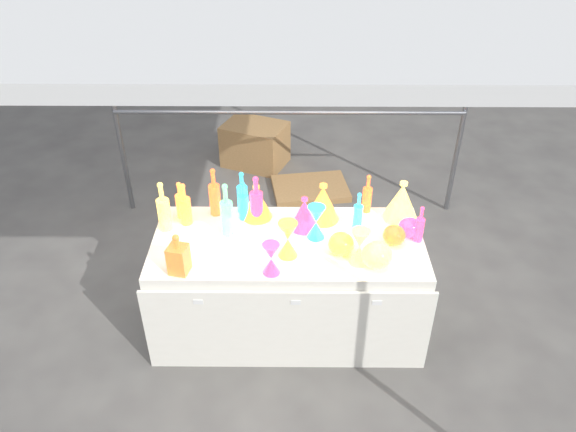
{
  "coord_description": "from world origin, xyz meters",
  "views": [
    {
      "loc": [
        0.02,
        -2.95,
        3.01
      ],
      "look_at": [
        0.0,
        0.0,
        0.95
      ],
      "focal_mm": 35.0,
      "sensor_mm": 36.0,
      "label": 1
    }
  ],
  "objects_px": {
    "cardboard_box_closed": "(255,144)",
    "bottle_0": "(185,204)",
    "display_table": "(288,284)",
    "lampshade_0": "(323,202)",
    "globe_0": "(341,245)"
  },
  "relations": [
    {
      "from": "cardboard_box_closed",
      "to": "globe_0",
      "type": "distance_m",
      "value": 2.65
    },
    {
      "from": "display_table",
      "to": "cardboard_box_closed",
      "type": "relative_size",
      "value": 2.94
    },
    {
      "from": "display_table",
      "to": "lampshade_0",
      "type": "distance_m",
      "value": 0.63
    },
    {
      "from": "lampshade_0",
      "to": "bottle_0",
      "type": "bearing_deg",
      "value": 168.54
    },
    {
      "from": "display_table",
      "to": "lampshade_0",
      "type": "bearing_deg",
      "value": 48.66
    },
    {
      "from": "bottle_0",
      "to": "globe_0",
      "type": "bearing_deg",
      "value": -17.44
    },
    {
      "from": "bottle_0",
      "to": "globe_0",
      "type": "height_order",
      "value": "bottle_0"
    },
    {
      "from": "cardboard_box_closed",
      "to": "bottle_0",
      "type": "bearing_deg",
      "value": -76.06
    },
    {
      "from": "cardboard_box_closed",
      "to": "bottle_0",
      "type": "height_order",
      "value": "bottle_0"
    },
    {
      "from": "cardboard_box_closed",
      "to": "lampshade_0",
      "type": "bearing_deg",
      "value": -51.29
    },
    {
      "from": "display_table",
      "to": "lampshade_0",
      "type": "relative_size",
      "value": 6.62
    },
    {
      "from": "globe_0",
      "to": "lampshade_0",
      "type": "height_order",
      "value": "lampshade_0"
    },
    {
      "from": "display_table",
      "to": "globe_0",
      "type": "bearing_deg",
      "value": -19.1
    },
    {
      "from": "cardboard_box_closed",
      "to": "display_table",
      "type": "bearing_deg",
      "value": -58.5
    },
    {
      "from": "display_table",
      "to": "globe_0",
      "type": "distance_m",
      "value": 0.57
    }
  ]
}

